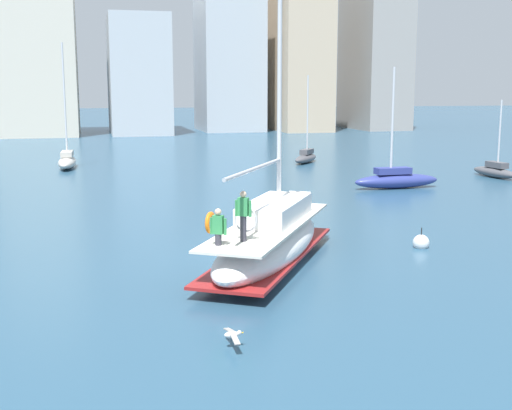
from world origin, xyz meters
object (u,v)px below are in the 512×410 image
moored_catamaran (306,157)px  mooring_buoy (421,243)px  moored_cutter_right (495,171)px  moored_cutter_left (396,179)px  seagull (232,334)px  moored_sloop_near (67,160)px  main_sailboat (270,239)px

moored_catamaran → mooring_buoy: 30.49m
moored_cutter_right → mooring_buoy: bearing=-129.7°
moored_cutter_left → seagull: (-15.21, -23.16, -0.24)m
moored_cutter_right → seagull: 35.77m
moored_cutter_right → mooring_buoy: (-14.96, -18.03, -0.27)m
moored_sloop_near → moored_catamaran: size_ratio=1.33×
moored_catamaran → moored_cutter_right: bearing=-50.4°
seagull → mooring_buoy: bearing=42.0°
main_sailboat → moored_sloop_near: bearing=104.0°
moored_cutter_left → moored_cutter_right: bearing=19.5°
main_sailboat → moored_cutter_right: 28.61m
main_sailboat → moored_catamaran: main_sailboat is taller
mooring_buoy → moored_sloop_near: bearing=114.8°
moored_cutter_right → main_sailboat: bearing=-138.2°
moored_catamaran → seagull: size_ratio=6.43×
moored_cutter_right → seagull: (-24.19, -26.34, -0.13)m
moored_sloop_near → moored_cutter_right: 32.00m
moored_catamaran → moored_cutter_left: size_ratio=0.97×
mooring_buoy → moored_cutter_right: bearing=50.3°
seagull → moored_cutter_right: bearing=47.4°
moored_catamaran → moored_cutter_left: 15.26m
main_sailboat → moored_catamaran: bearing=69.9°
moored_cutter_right → moored_sloop_near: bearing=156.2°
mooring_buoy → moored_cutter_left: bearing=68.1°
moored_catamaran → seagull: moored_catamaran is taller
main_sailboat → seagull: 7.84m
seagull → mooring_buoy: mooring_buoy is taller
main_sailboat → moored_cutter_left: (12.35, 15.88, -0.33)m
moored_sloop_near → main_sailboat: bearing=-76.0°
moored_sloop_near → mooring_buoy: size_ratio=10.45×
moored_catamaran → moored_cutter_right: size_ratio=1.35×
moored_sloop_near → moored_catamaran: 19.34m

